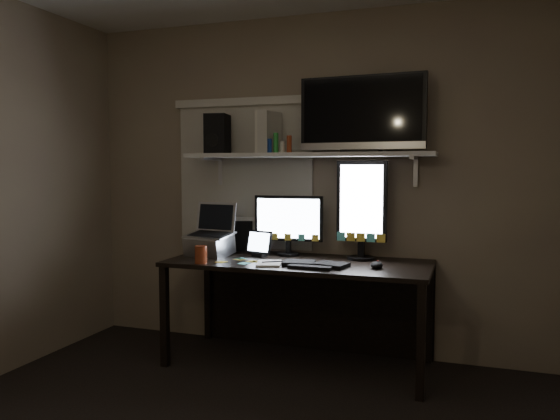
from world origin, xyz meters
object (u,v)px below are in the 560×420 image
at_px(desk, 303,283).
at_px(keyboard, 315,264).
at_px(laptop, 209,230).
at_px(monitor_landscape, 288,225).
at_px(tv, 362,114).
at_px(speaker, 217,134).
at_px(tablet, 259,244).
at_px(game_console, 268,132).
at_px(cup, 201,255).
at_px(monitor_portrait, 362,209).
at_px(mouse, 377,265).

distance_m(desk, keyboard, 0.37).
bearing_deg(laptop, monitor_landscape, 27.66).
xyz_separation_m(tv, speaker, (-1.08, -0.05, -0.12)).
bearing_deg(laptop, keyboard, -3.00).
distance_m(tablet, game_console, 0.81).
bearing_deg(cup, tablet, 55.04).
bearing_deg(tablet, cup, -107.10).
distance_m(cup, game_console, 1.02).
xyz_separation_m(monitor_portrait, tv, (-0.01, 0.02, 0.66)).
distance_m(desk, cup, 0.77).
xyz_separation_m(tablet, tv, (0.71, 0.14, 0.92)).
bearing_deg(laptop, mouse, 2.91).
xyz_separation_m(mouse, tv, (-0.17, 0.33, 0.99)).
bearing_deg(mouse, cup, -169.37).
relative_size(cup, game_console, 0.40).
height_order(monitor_landscape, monitor_portrait, monitor_portrait).
relative_size(keyboard, mouse, 3.63).
relative_size(mouse, speaker, 0.41).
relative_size(tablet, tv, 0.25).
bearing_deg(monitor_portrait, desk, -165.09).
bearing_deg(desk, mouse, -21.25).
height_order(tablet, tv, tv).
relative_size(monitor_portrait, speaker, 2.41).
xyz_separation_m(desk, monitor_portrait, (0.40, 0.09, 0.53)).
height_order(monitor_portrait, tablet, monitor_portrait).
relative_size(monitor_portrait, laptop, 1.87).
bearing_deg(speaker, mouse, -21.91).
xyz_separation_m(monitor_portrait, keyboard, (-0.24, -0.36, -0.34)).
bearing_deg(desk, game_console, 166.13).
relative_size(keyboard, cup, 3.63).
bearing_deg(monitor_landscape, desk, -35.69).
height_order(desk, tablet, tablet).
bearing_deg(game_console, keyboard, -26.49).
bearing_deg(mouse, tv, 117.61).
xyz_separation_m(monitor_portrait, laptop, (-1.09, -0.20, -0.16)).
bearing_deg(mouse, monitor_portrait, 117.66).
distance_m(monitor_landscape, speaker, 0.87).
bearing_deg(cup, laptop, 106.47).
bearing_deg(tablet, keyboard, -8.25).
bearing_deg(monitor_landscape, tablet, -148.50).
height_order(mouse, cup, cup).
distance_m(monitor_portrait, laptop, 1.12).
xyz_separation_m(monitor_landscape, laptop, (-0.55, -0.20, -0.04)).
bearing_deg(speaker, tv, -6.79).
distance_m(desk, tv, 1.26).
bearing_deg(cup, tv, 28.47).
distance_m(desk, speaker, 1.28).
bearing_deg(cup, desk, 35.60).
xyz_separation_m(monitor_landscape, mouse, (0.70, -0.31, -0.20)).
height_order(monitor_landscape, laptop, monitor_landscape).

